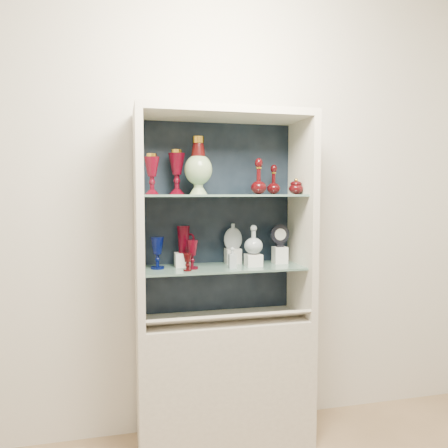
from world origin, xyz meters
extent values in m
cube|color=silver|center=(0.00, 1.75, 1.40)|extent=(3.50, 0.02, 2.80)
cube|color=beige|center=(0.00, 1.53, 0.38)|extent=(1.00, 0.40, 0.75)
cube|color=black|center=(0.00, 1.72, 1.32)|extent=(0.98, 0.02, 1.15)
cube|color=beige|center=(-0.48, 1.53, 1.32)|extent=(0.04, 0.40, 1.15)
cube|color=beige|center=(0.48, 1.53, 1.32)|extent=(0.04, 0.40, 1.15)
cube|color=beige|center=(0.00, 1.53, 1.92)|extent=(1.00, 0.40, 0.04)
cube|color=slate|center=(0.00, 1.55, 1.04)|extent=(0.92, 0.34, 0.01)
cube|color=slate|center=(0.00, 1.55, 1.46)|extent=(0.92, 0.34, 0.01)
cube|color=beige|center=(0.00, 1.42, 0.78)|extent=(0.92, 0.17, 0.09)
cube|color=white|center=(0.32, 1.42, 0.80)|extent=(0.10, 0.06, 0.03)
cube|color=white|center=(0.08, 1.42, 0.80)|extent=(0.10, 0.06, 0.03)
cube|color=white|center=(-0.23, 1.42, 0.80)|extent=(0.10, 0.06, 0.03)
cube|color=white|center=(0.27, 1.42, 0.80)|extent=(0.10, 0.06, 0.03)
cube|color=silver|center=(-0.22, 1.61, 1.09)|extent=(0.10, 0.10, 0.08)
cube|color=silver|center=(0.09, 1.65, 1.09)|extent=(0.09, 0.09, 0.09)
cube|color=silver|center=(0.18, 1.53, 1.08)|extent=(0.09, 0.09, 0.07)
cube|color=silver|center=(0.36, 1.59, 1.10)|extent=(0.08, 0.08, 0.10)
camera|label=1|loc=(-0.58, -0.90, 1.48)|focal=35.00mm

